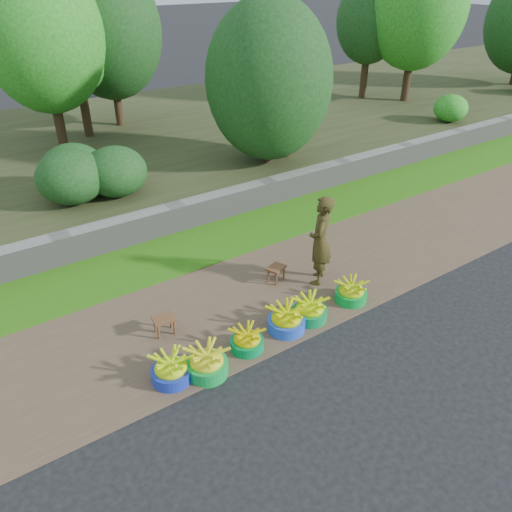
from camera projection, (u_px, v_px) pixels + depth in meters
ground_plane at (307, 339)px, 7.11m from camera, size 120.00×120.00×0.00m
dirt_shoulder at (258, 297)px, 7.99m from camera, size 80.00×2.50×0.02m
grass_verge at (197, 246)px, 9.41m from camera, size 80.00×1.50×0.04m
retaining_wall at (176, 218)px, 9.88m from camera, size 80.00×0.35×0.55m
earth_bank at (94, 152)px, 13.37m from camera, size 80.00×10.00×0.50m
vegetation at (91, 57)px, 10.88m from camera, size 35.46×7.90×4.92m
basin_a at (171, 370)px, 6.33m from camera, size 0.52×0.52×0.39m
basin_b at (207, 363)px, 6.43m from camera, size 0.55×0.55×0.41m
basin_c at (247, 341)px, 6.85m from camera, size 0.47×0.47×0.35m
basin_d at (286, 320)px, 7.20m from camera, size 0.55×0.55×0.41m
basin_e at (310, 310)px, 7.42m from camera, size 0.52×0.52×0.39m
basin_f at (351, 292)px, 7.83m from camera, size 0.50×0.50×0.37m
stool_left at (164, 321)px, 7.09m from camera, size 0.34×0.28×0.27m
stool_right at (276, 270)px, 8.28m from camera, size 0.36×0.32×0.27m
vendor_woman at (320, 241)px, 8.01m from camera, size 0.66×0.64×1.52m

